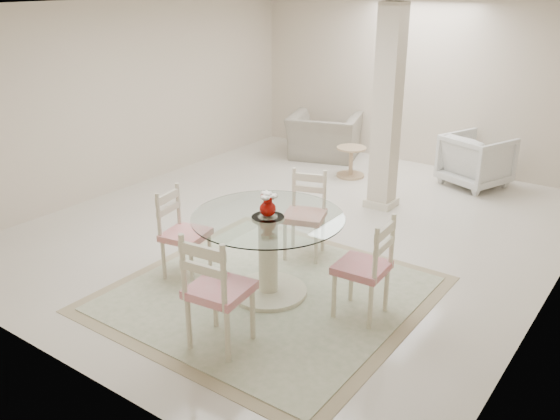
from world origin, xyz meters
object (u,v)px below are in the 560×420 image
Objects in this scene: dining_chair_north at (306,208)px; armchair_white at (476,160)px; red_vase at (268,204)px; column at (387,110)px; dining_chair_east at (370,261)px; recliner_taupe at (324,136)px; dining_chair_south at (214,284)px; dining_table at (268,255)px; side_table at (351,163)px; dining_chair_west at (180,227)px.

dining_chair_north is 3.59m from armchair_white.
armchair_white is (0.57, 4.50, -0.58)m from red_vase.
column is 2.93m from red_vase.
column reaches higher than dining_chair_east.
column is 3.10× the size of armchair_white.
dining_chair_east is 1.03× the size of dining_chair_north.
recliner_taupe is 2.64m from armchair_white.
dining_table is at bearing -85.61° from dining_chair_south.
side_table is (-0.98, 0.88, -1.13)m from column.
dining_chair_east is 1.46m from dining_chair_north.
armchair_white is (0.78, 3.50, -0.17)m from dining_chair_north.
column is at bearing -24.58° from dining_chair_west.
dining_chair_west reaches higher than dining_table.
armchair_white is at bearing -177.43° from dining_chair_east.
dining_chair_west is 4.96m from armchair_white.
column is 2.54× the size of dining_chair_west.
dining_table is at bearing -86.19° from column.
column is 2.42× the size of dining_chair_east.
dining_chair_east is 1.05× the size of dining_chair_west.
dining_table is 1.39× the size of dining_chair_west.
dining_chair_south reaches higher than red_vase.
side_table is (-1.37, 4.79, -0.41)m from dining_chair_south.
red_vase is 1.10m from dining_chair_west.
armchair_white is at bearing 22.49° from side_table.
dining_chair_east is at bearing -53.01° from dining_chair_north.
red_vase is 0.51× the size of side_table.
red_vase reaches higher than dining_table.
armchair_white is 1.89m from side_table.
dining_table is 4.89m from recliner_taupe.
side_table is at bearing 126.25° from recliner_taupe.
red_vase is at bearing -86.17° from column.
dining_chair_south is (0.19, -1.01, -0.34)m from red_vase.
dining_chair_north is 1.43m from dining_chair_west.
red_vase is 1.10m from dining_chair_north.
armchair_white is at bearing -28.41° from dining_chair_west.
dining_table is 1.03m from dining_chair_east.
dining_chair_north is at bearing -85.15° from dining_chair_south.
armchair_white reaches higher than recliner_taupe.
dining_chair_east is 2.31× the size of side_table.
side_table is (-2.18, 3.59, -0.36)m from dining_chair_east.
dining_chair_north is (-1.21, 0.81, -0.02)m from dining_chair_east.
dining_chair_west is at bearing -168.77° from dining_table.
column is 3.04m from dining_table.
dining_chair_east reaches higher than dining_table.
dining_chair_south is at bearing -134.12° from dining_chair_west.
dining_chair_west is (-0.79, -1.20, -0.01)m from dining_chair_north.
dining_chair_west is (-2.00, -0.39, -0.03)m from dining_chair_east.
red_vase is 0.22× the size of dining_chair_east.
dining_chair_west reaches higher than armchair_white.
armchair_white is (1.57, 4.70, -0.16)m from dining_chair_west.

